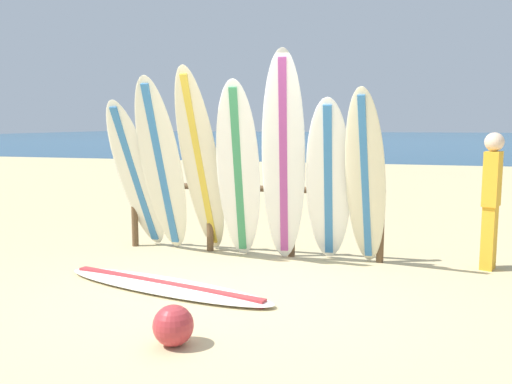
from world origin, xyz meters
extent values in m
plane|color=#CCB784|center=(0.00, 0.00, 0.00)|extent=(120.00, 120.00, 0.00)
cube|color=navy|center=(0.00, 58.00, 0.00)|extent=(120.00, 80.00, 0.01)
cylinder|color=brown|center=(-1.96, 1.54, 0.51)|extent=(0.09, 0.09, 1.02)
cylinder|color=brown|center=(-0.84, 1.54, 0.51)|extent=(0.09, 0.09, 1.02)
cylinder|color=brown|center=(0.28, 1.54, 0.51)|extent=(0.09, 0.09, 1.02)
cylinder|color=brown|center=(1.40, 1.54, 0.51)|extent=(0.09, 0.09, 1.02)
cylinder|color=brown|center=(-0.28, 1.54, 0.87)|extent=(3.46, 0.08, 0.08)
ellipsoid|color=white|center=(-1.77, 1.28, 1.01)|extent=(0.69, 1.06, 2.02)
cube|color=#3372B2|center=(-1.77, 1.28, 1.01)|extent=(0.22, 0.93, 1.86)
ellipsoid|color=silver|center=(-1.33, 1.13, 1.14)|extent=(0.59, 1.08, 2.29)
cube|color=#3372B2|center=(-1.33, 1.13, 1.14)|extent=(0.15, 0.98, 2.11)
ellipsoid|color=beige|center=(-0.82, 1.17, 1.20)|extent=(0.49, 1.15, 2.39)
cube|color=gold|center=(-0.82, 1.17, 1.20)|extent=(0.09, 1.07, 2.21)
ellipsoid|color=white|center=(-0.30, 1.10, 1.11)|extent=(0.64, 0.91, 2.23)
cube|color=#388C59|center=(-0.30, 1.10, 1.11)|extent=(0.21, 0.80, 2.05)
ellipsoid|color=white|center=(0.25, 1.16, 1.28)|extent=(0.61, 0.74, 2.57)
cube|color=#A53F8C|center=(0.25, 1.16, 1.28)|extent=(0.18, 0.64, 2.37)
ellipsoid|color=white|center=(0.78, 1.26, 1.01)|extent=(0.58, 0.79, 2.02)
cube|color=#3372B2|center=(0.78, 1.26, 1.01)|extent=(0.14, 0.72, 1.86)
ellipsoid|color=beige|center=(1.22, 1.16, 1.06)|extent=(0.55, 0.93, 2.12)
cube|color=#3372B2|center=(1.22, 1.16, 1.06)|extent=(0.17, 0.83, 1.96)
ellipsoid|color=white|center=(-0.72, -0.17, 0.04)|extent=(2.64, 1.14, 0.07)
cube|color=#B73338|center=(-0.72, -0.17, 0.04)|extent=(2.33, 0.66, 0.08)
cube|color=gold|center=(2.64, 1.55, 0.38)|extent=(0.21, 0.25, 0.75)
cube|color=gold|center=(2.64, 1.55, 1.07)|extent=(0.24, 0.30, 0.64)
sphere|color=beige|center=(2.64, 1.55, 1.50)|extent=(0.22, 0.22, 0.22)
cube|color=#B22D28|center=(-10.65, 33.71, 0.18)|extent=(2.46, 0.86, 0.35)
cube|color=silver|center=(-10.65, 33.71, 0.54)|extent=(0.90, 0.57, 0.36)
sphere|color=#B73338|center=(-0.04, -1.46, 0.16)|extent=(0.32, 0.32, 0.32)
camera|label=1|loc=(1.64, -5.14, 1.72)|focal=37.70mm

